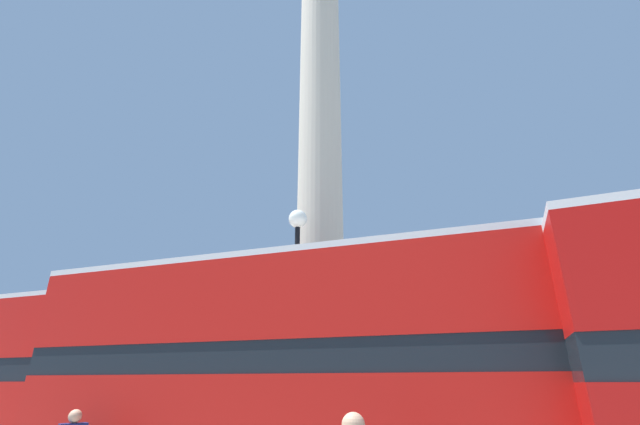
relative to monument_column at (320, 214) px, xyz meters
The scene contains 4 objects.
monument_column is the anchor object (origin of this frame).
bus_a 8.42m from the monument_column, 74.29° to the right, with size 10.43×3.27×4.41m.
equestrian_statue 12.67m from the monument_column, 165.46° to the left, with size 3.35×2.91×5.54m.
street_lamp 5.51m from the monument_column, 76.05° to the right, with size 0.52×0.52×6.59m.
Camera 1 is at (5.89, -13.88, 2.06)m, focal length 24.00 mm.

